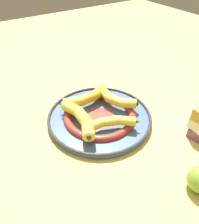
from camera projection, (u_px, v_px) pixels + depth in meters
name	position (u px, v px, depth m)	size (l,w,h in m)	color
ground_plane	(108.00, 117.00, 0.81)	(2.80, 2.80, 0.00)	#E5CC6B
decorative_bowl	(100.00, 116.00, 0.79)	(0.37, 0.37, 0.03)	slate
banana_a	(86.00, 98.00, 0.81)	(0.21, 0.07, 0.04)	gold
banana_b	(115.00, 99.00, 0.81)	(0.09, 0.17, 0.03)	yellow
banana_c	(112.00, 122.00, 0.71)	(0.18, 0.10, 0.03)	yellow
banana_d	(81.00, 119.00, 0.72)	(0.07, 0.22, 0.04)	yellow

